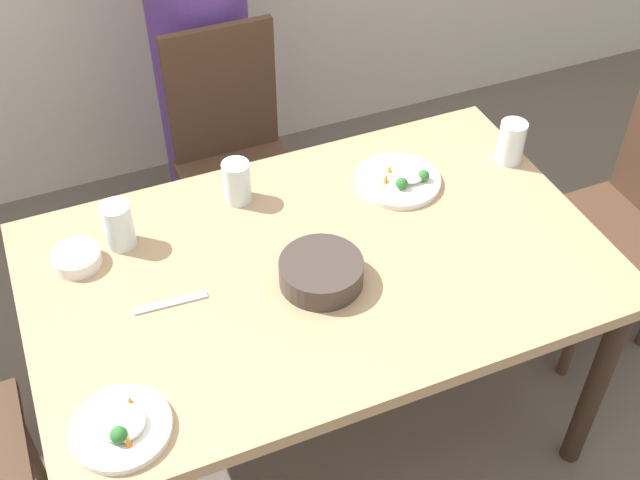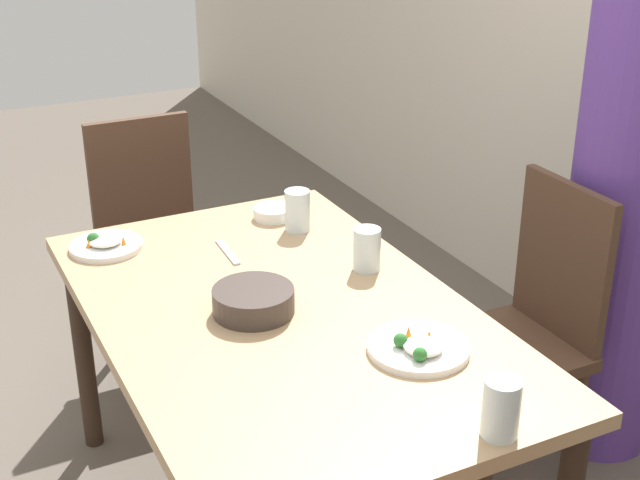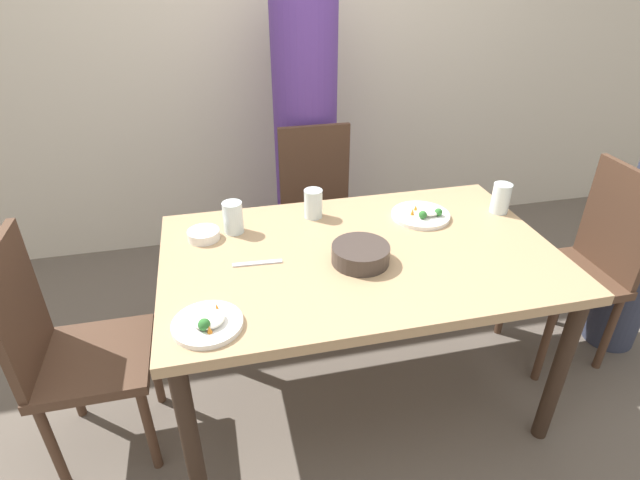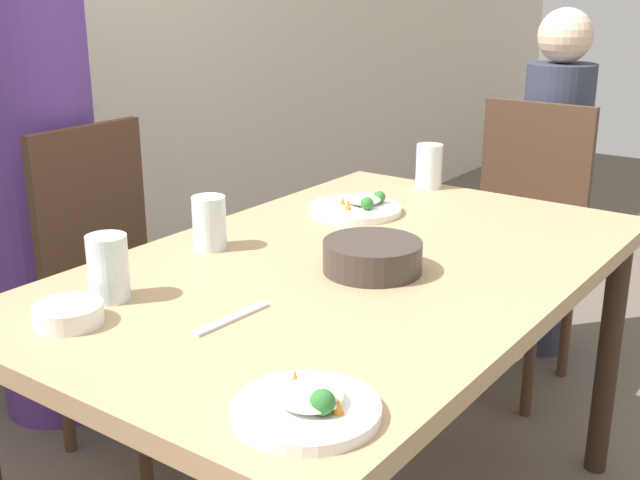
# 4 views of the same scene
# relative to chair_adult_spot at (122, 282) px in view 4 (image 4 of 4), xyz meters

# --- Properties ---
(dining_table) EXTENTS (1.48, 0.92, 0.74)m
(dining_table) POSITION_rel_chair_adult_spot_xyz_m (-0.03, -0.80, 0.16)
(dining_table) COLOR tan
(dining_table) RESTS_ON ground_plane
(chair_adult_spot) EXTENTS (0.40, 0.40, 0.94)m
(chair_adult_spot) POSITION_rel_chair_adult_spot_xyz_m (0.00, 0.00, 0.00)
(chair_adult_spot) COLOR #4C3323
(chair_adult_spot) RESTS_ON ground_plane
(chair_child_spot) EXTENTS (0.40, 0.40, 0.94)m
(chair_child_spot) POSITION_rel_chair_adult_spot_xyz_m (1.06, -0.76, 0.00)
(chair_child_spot) COLOR #4C3323
(chair_child_spot) RESTS_ON ground_plane
(person_adult) EXTENTS (0.35, 0.35, 1.75)m
(person_adult) POSITION_rel_chair_adult_spot_xyz_m (-0.00, 0.34, 0.31)
(person_adult) COLOR #5B3893
(person_adult) RESTS_ON ground_plane
(person_child) EXTENTS (0.24, 0.24, 1.24)m
(person_child) POSITION_rel_chair_adult_spot_xyz_m (1.34, -0.76, 0.08)
(person_child) COLOR #33384C
(person_child) RESTS_ON ground_plane
(bowl_curry) EXTENTS (0.21, 0.21, 0.07)m
(bowl_curry) POSITION_rel_chair_adult_spot_xyz_m (-0.05, -0.87, 0.27)
(bowl_curry) COLOR #3D332D
(bowl_curry) RESTS_ON dining_table
(plate_rice_adult) EXTENTS (0.25, 0.25, 0.05)m
(plate_rice_adult) POSITION_rel_chair_adult_spot_xyz_m (0.31, -0.60, 0.25)
(plate_rice_adult) COLOR white
(plate_rice_adult) RESTS_ON dining_table
(plate_rice_child) EXTENTS (0.22, 0.22, 0.06)m
(plate_rice_child) POSITION_rel_chair_adult_spot_xyz_m (-0.60, -1.12, 0.25)
(plate_rice_child) COLOR white
(plate_rice_child) RESTS_ON dining_table
(bowl_rice_small) EXTENTS (0.12, 0.12, 0.04)m
(bowl_rice_small) POSITION_rel_chair_adult_spot_xyz_m (-0.60, -0.57, 0.26)
(bowl_rice_small) COLOR white
(bowl_rice_small) RESTS_ON dining_table
(glass_water_tall) EXTENTS (0.08, 0.08, 0.13)m
(glass_water_tall) POSITION_rel_chair_adult_spot_xyz_m (-0.48, -0.54, 0.30)
(glass_water_tall) COLOR silver
(glass_water_tall) RESTS_ON dining_table
(glass_water_short) EXTENTS (0.08, 0.08, 0.13)m
(glass_water_short) POSITION_rel_chair_adult_spot_xyz_m (0.66, -0.63, 0.30)
(glass_water_short) COLOR silver
(glass_water_short) RESTS_ON dining_table
(glass_water_center) EXTENTS (0.08, 0.08, 0.12)m
(glass_water_center) POSITION_rel_chair_adult_spot_xyz_m (-0.14, -0.49, 0.30)
(glass_water_center) COLOR silver
(glass_water_center) RESTS_ON dining_table
(fork_steel) EXTENTS (0.18, 0.03, 0.01)m
(fork_steel) POSITION_rel_chair_adult_spot_xyz_m (-0.41, -0.81, 0.24)
(fork_steel) COLOR silver
(fork_steel) RESTS_ON dining_table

